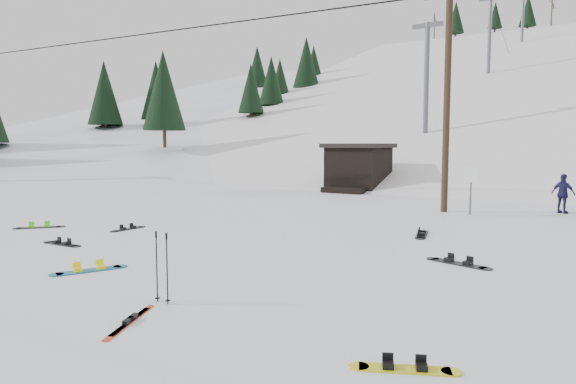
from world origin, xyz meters
The scene contains 21 objects.
ground centered at (0.00, 0.00, 0.00)m, with size 200.00×200.00×0.00m, color white.
ski_slope centered at (0.00, 55.00, -12.00)m, with size 60.00×75.00×45.00m, color white.
ridge_left centered at (-36.00, 48.00, -11.00)m, with size 34.00×85.00×38.00m, color white.
treeline_left centered at (-34.00, 40.00, 0.00)m, with size 20.00×64.00×10.00m, color black, non-canonical shape.
treeline_crest centered at (0.00, 86.00, 0.00)m, with size 50.00×6.00×10.00m, color black, non-canonical shape.
utility_pole centered at (2.00, 14.00, 4.68)m, with size 2.00×0.26×9.00m.
trail_sign centered at (3.10, 13.58, 1.27)m, with size 0.50×0.09×1.85m.
lift_hut centered at (-5.00, 20.94, 1.36)m, with size 3.40×4.10×2.75m.
lift_tower_near centered at (-4.00, 30.00, 7.86)m, with size 2.20×0.36×8.00m.
lift_tower_mid centered at (-4.00, 50.00, 14.36)m, with size 2.20×0.36×8.00m.
lift_tower_far centered at (-4.00, 70.00, 20.86)m, with size 2.20×0.36×8.00m.
hero_snowboard centered at (-1.51, 0.23, 0.03)m, with size 0.81×1.48×0.11m.
hero_skis centered at (1.72, -1.41, 0.02)m, with size 0.74×1.46×0.08m.
ski_poles centered at (1.41, -0.47, 0.62)m, with size 0.33×0.09×1.21m.
board_scatter_a centered at (-4.63, 1.66, 0.03)m, with size 1.40×0.31×0.10m.
board_scatter_b centered at (-5.14, 4.29, 0.02)m, with size 0.25×1.33×0.09m.
board_scatter_c centered at (-7.79, 2.95, 0.03)m, with size 1.09×1.26×0.11m.
board_scatter_d centered at (4.86, 5.10, 0.03)m, with size 1.53×0.63×0.11m.
board_scatter_e centered at (5.76, -0.76, 0.02)m, with size 1.22×0.70×0.09m.
board_scatter_f centered at (2.99, 8.28, 0.03)m, with size 0.61×1.56×0.11m.
skier_navy centered at (6.02, 15.98, 0.77)m, with size 0.90×0.38×1.54m, color #1B1B44.
Camera 1 is at (7.76, -6.41, 2.65)m, focal length 32.00 mm.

